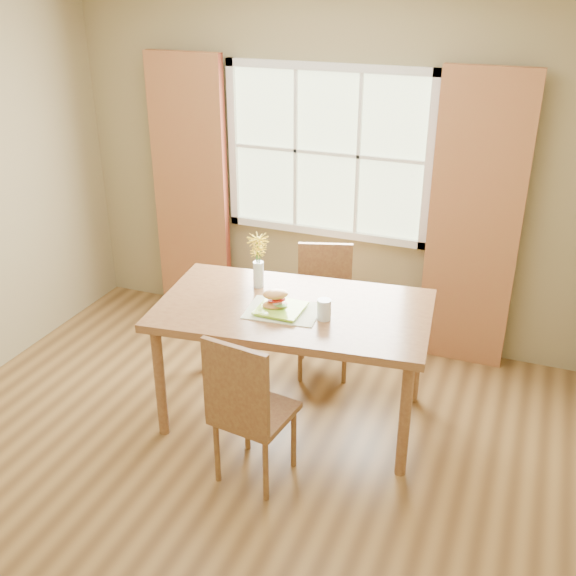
# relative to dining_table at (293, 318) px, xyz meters

# --- Properties ---
(room) EXTENTS (4.24, 3.84, 2.74)m
(room) POSITION_rel_dining_table_xyz_m (-0.22, -0.60, 0.60)
(room) COLOR brown
(room) RESTS_ON ground
(window) EXTENTS (1.62, 0.06, 1.32)m
(window) POSITION_rel_dining_table_xyz_m (-0.22, 1.27, 0.75)
(window) COLOR beige
(window) RESTS_ON room
(curtain_left) EXTENTS (0.65, 0.08, 2.20)m
(curtain_left) POSITION_rel_dining_table_xyz_m (-1.37, 1.18, 0.35)
(curtain_left) COLOR maroon
(curtain_left) RESTS_ON room
(curtain_right) EXTENTS (0.65, 0.08, 2.20)m
(curtain_right) POSITION_rel_dining_table_xyz_m (0.93, 1.18, 0.35)
(curtain_right) COLOR maroon
(curtain_right) RESTS_ON room
(dining_table) EXTENTS (1.82, 1.15, 0.84)m
(dining_table) POSITION_rel_dining_table_xyz_m (0.00, 0.00, 0.00)
(dining_table) COLOR brown
(dining_table) RESTS_ON room
(chair_near) EXTENTS (0.46, 0.46, 0.99)m
(chair_near) POSITION_rel_dining_table_xyz_m (-0.01, -0.70, -0.21)
(chair_near) COLOR brown
(chair_near) RESTS_ON room
(chair_far) EXTENTS (0.50, 0.50, 0.96)m
(chair_far) POSITION_rel_dining_table_xyz_m (-0.02, 0.70, -0.23)
(chair_far) COLOR brown
(chair_far) RESTS_ON room
(placemat) EXTENTS (0.48, 0.37, 0.01)m
(placemat) POSITION_rel_dining_table_xyz_m (-0.04, -0.09, 0.09)
(placemat) COLOR beige
(placemat) RESTS_ON dining_table
(plate) EXTENTS (0.28, 0.28, 0.01)m
(plate) POSITION_rel_dining_table_xyz_m (-0.05, -0.09, 0.10)
(plate) COLOR #9BD735
(plate) RESTS_ON placemat
(croissant_sandwich) EXTENTS (0.20, 0.18, 0.12)m
(croissant_sandwich) POSITION_rel_dining_table_xyz_m (-0.08, -0.09, 0.16)
(croissant_sandwich) COLOR #F69D53
(croissant_sandwich) RESTS_ON plate
(water_glass) EXTENTS (0.09, 0.09, 0.13)m
(water_glass) POSITION_rel_dining_table_xyz_m (0.23, -0.09, 0.15)
(water_glass) COLOR silver
(water_glass) RESTS_ON dining_table
(flower_vase) EXTENTS (0.15, 0.15, 0.37)m
(flower_vase) POSITION_rel_dining_table_xyz_m (-0.32, 0.19, 0.32)
(flower_vase) COLOR silver
(flower_vase) RESTS_ON dining_table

